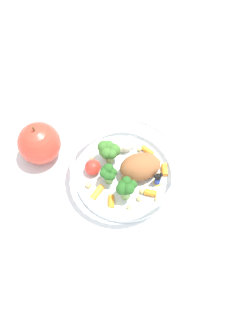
# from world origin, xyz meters

# --- Properties ---
(ground_plane) EXTENTS (2.40, 2.40, 0.00)m
(ground_plane) POSITION_xyz_m (0.00, 0.00, 0.00)
(ground_plane) COLOR white
(food_container) EXTENTS (0.20, 0.20, 0.06)m
(food_container) POSITION_xyz_m (-0.00, -0.01, 0.03)
(food_container) COLOR white
(food_container) RESTS_ON ground_plane
(loose_apple) EXTENTS (0.08, 0.08, 0.09)m
(loose_apple) POSITION_xyz_m (0.14, -0.10, 0.04)
(loose_apple) COLOR #BC3828
(loose_apple) RESTS_ON ground_plane
(folded_napkin) EXTENTS (0.17, 0.17, 0.01)m
(folded_napkin) POSITION_xyz_m (-0.15, 0.11, 0.00)
(folded_napkin) COLOR white
(folded_napkin) RESTS_ON ground_plane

